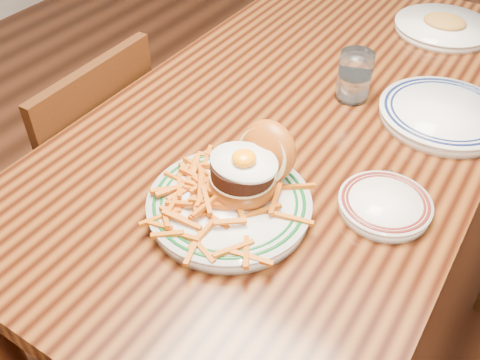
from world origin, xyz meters
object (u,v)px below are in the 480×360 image
Objects in this scene: main_plate at (236,191)px; table at (308,134)px; side_plate at (385,204)px; chair_left at (86,177)px.

table is at bearing 103.68° from main_plate.
main_plate is at bearing -135.86° from side_plate.
main_plate is at bearing -12.93° from chair_left.
main_plate reaches higher than table.
table is 0.41m from main_plate.
side_plate is (0.84, 0.02, 0.31)m from chair_left.
main_plate is (0.60, -0.12, 0.34)m from chair_left.
main_plate reaches higher than side_plate.
main_plate reaches higher than chair_left.
table is 1.90× the size of chair_left.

